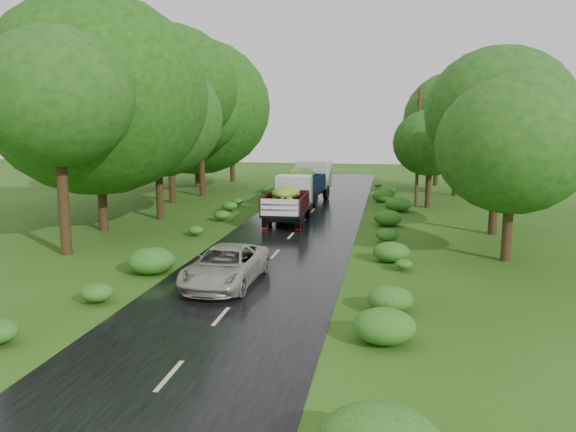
% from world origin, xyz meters
% --- Properties ---
extents(ground, '(120.00, 120.00, 0.00)m').
position_xyz_m(ground, '(0.00, 0.00, 0.00)').
color(ground, '#1E400D').
rests_on(ground, ground).
extents(road, '(6.50, 80.00, 0.02)m').
position_xyz_m(road, '(0.00, 5.00, 0.01)').
color(road, black).
rests_on(road, ground).
extents(road_lines, '(0.12, 69.60, 0.00)m').
position_xyz_m(road_lines, '(0.00, 6.00, 0.02)').
color(road_lines, '#BFB78C').
rests_on(road_lines, road).
extents(truck_near, '(2.20, 5.96, 2.49)m').
position_xyz_m(truck_near, '(-0.79, 15.97, 1.41)').
color(truck_near, black).
rests_on(truck_near, ground).
extents(truck_far, '(3.16, 6.90, 2.80)m').
position_xyz_m(truck_far, '(-1.00, 24.01, 1.58)').
color(truck_far, black).
rests_on(truck_far, ground).
extents(car, '(2.41, 4.90, 1.34)m').
position_xyz_m(car, '(-0.81, 3.24, 0.69)').
color(car, '#A39E90').
rests_on(car, road).
extents(utility_pole, '(1.30, 0.63, 7.84)m').
position_xyz_m(utility_pole, '(6.62, 23.04, 4.04)').
color(utility_pole, '#382616').
rests_on(utility_pole, ground).
extents(trees_left, '(7.62, 33.26, 9.94)m').
position_xyz_m(trees_left, '(-10.13, 21.36, 6.82)').
color(trees_left, black).
rests_on(trees_left, ground).
extents(trees_right, '(6.19, 30.65, 7.84)m').
position_xyz_m(trees_right, '(9.42, 21.45, 5.44)').
color(trees_right, black).
rests_on(trees_right, ground).
extents(shrubs, '(11.90, 44.00, 0.70)m').
position_xyz_m(shrubs, '(0.00, 14.00, 0.35)').
color(shrubs, '#155919').
rests_on(shrubs, ground).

